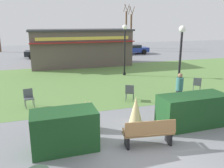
# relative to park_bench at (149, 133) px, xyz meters

# --- Properties ---
(ground_plane) EXTENTS (80.00, 80.00, 0.00)m
(ground_plane) POSITION_rel_park_bench_xyz_m (-0.20, -0.51, -0.48)
(ground_plane) COLOR slate
(lawn_patch) EXTENTS (36.00, 12.00, 0.01)m
(lawn_patch) POSITION_rel_park_bench_xyz_m (-0.20, 9.56, -0.48)
(lawn_patch) COLOR #5B8442
(lawn_patch) RESTS_ON ground_plane
(park_bench) EXTENTS (1.75, 0.74, 0.95)m
(park_bench) POSITION_rel_park_bench_xyz_m (0.00, 0.00, 0.00)
(park_bench) COLOR olive
(park_bench) RESTS_ON ground_plane
(hedge_left) EXTENTS (2.06, 1.10, 1.31)m
(hedge_left) POSITION_rel_park_bench_xyz_m (-2.66, 0.68, 0.17)
(hedge_left) COLOR #19421E
(hedge_left) RESTS_ON ground_plane
(hedge_right) EXTENTS (2.73, 1.10, 1.28)m
(hedge_right) POSITION_rel_park_bench_xyz_m (2.36, 0.94, 0.16)
(hedge_right) COLOR #19421E
(hedge_right) RESTS_ON ground_plane
(ornamental_grass_behind_left) EXTENTS (0.53, 0.53, 1.05)m
(ornamental_grass_behind_left) POSITION_rel_park_bench_xyz_m (1.77, 1.97, 0.05)
(ornamental_grass_behind_left) COLOR #D1BC7F
(ornamental_grass_behind_left) RESTS_ON ground_plane
(ornamental_grass_behind_right) EXTENTS (0.56, 0.56, 1.14)m
(ornamental_grass_behind_right) POSITION_rel_park_bench_xyz_m (0.33, 1.84, 0.09)
(ornamental_grass_behind_right) COLOR #D1BC7F
(ornamental_grass_behind_right) RESTS_ON ground_plane
(ornamental_grass_behind_center) EXTENTS (0.58, 0.58, 1.22)m
(ornamental_grass_behind_center) POSITION_rel_park_bench_xyz_m (-1.58, 1.72, 0.13)
(ornamental_grass_behind_center) COLOR #D1BC7F
(ornamental_grass_behind_center) RESTS_ON ground_plane
(ornamental_grass_behind_far) EXTENTS (0.70, 0.70, 1.17)m
(ornamental_grass_behind_far) POSITION_rel_park_bench_xyz_m (-1.71, 1.89, 0.11)
(ornamental_grass_behind_far) COLOR #D1BC7F
(ornamental_grass_behind_far) RESTS_ON ground_plane
(lamppost_mid) EXTENTS (0.36, 0.36, 3.86)m
(lamppost_mid) POSITION_rel_park_bench_xyz_m (4.12, 4.60, 1.96)
(lamppost_mid) COLOR black
(lamppost_mid) RESTS_ON ground_plane
(lamppost_far) EXTENTS (0.36, 0.36, 3.86)m
(lamppost_far) POSITION_rel_park_bench_xyz_m (3.17, 10.52, 1.96)
(lamppost_far) COLOR black
(lamppost_far) RESTS_ON ground_plane
(food_kiosk) EXTENTS (9.46, 4.04, 3.41)m
(food_kiosk) POSITION_rel_park_bench_xyz_m (0.80, 15.97, 1.23)
(food_kiosk) COLOR #594C47
(food_kiosk) RESTS_ON ground_plane
(cafe_chair_west) EXTENTS (0.51, 0.51, 0.89)m
(cafe_chair_west) POSITION_rel_park_bench_xyz_m (-3.84, 5.24, 0.05)
(cafe_chair_west) COLOR #4C5156
(cafe_chair_west) RESTS_ON ground_plane
(cafe_chair_east) EXTENTS (0.59, 0.59, 0.89)m
(cafe_chair_east) POSITION_rel_park_bench_xyz_m (1.16, 4.53, 0.05)
(cafe_chair_east) COLOR #4C5156
(cafe_chair_east) RESTS_ON ground_plane
(cafe_chair_center) EXTENTS (0.61, 0.61, 0.89)m
(cafe_chair_center) POSITION_rel_park_bench_xyz_m (5.54, 4.79, 0.05)
(cafe_chair_center) COLOR #4C5156
(cafe_chair_center) RESTS_ON ground_plane
(person_strolling) EXTENTS (0.34, 0.34, 1.69)m
(person_strolling) POSITION_rel_park_bench_xyz_m (3.08, 2.96, 0.38)
(person_strolling) COLOR #23232D
(person_strolling) RESTS_ON ground_plane
(parked_car_west_slot) EXTENTS (4.36, 2.39, 1.20)m
(parked_car_west_slot) POSITION_rel_park_bench_xyz_m (-2.47, 22.29, 0.16)
(parked_car_west_slot) COLOR black
(parked_car_west_slot) RESTS_ON ground_plane
(parked_car_center_slot) EXTENTS (4.21, 2.08, 1.20)m
(parked_car_center_slot) POSITION_rel_park_bench_xyz_m (3.10, 22.28, 0.16)
(parked_car_center_slot) COLOR silver
(parked_car_center_slot) RESTS_ON ground_plane
(parked_car_east_slot) EXTENTS (4.24, 2.14, 1.20)m
(parked_car_east_slot) POSITION_rel_park_bench_xyz_m (8.70, 22.28, 0.16)
(parked_car_east_slot) COLOR navy
(parked_car_east_slot) RESTS_ON ground_plane
(tree_right_bg) EXTENTS (0.91, 0.96, 6.24)m
(tree_right_bg) POSITION_rel_park_bench_xyz_m (10.19, 26.27, 2.28)
(tree_right_bg) COLOR brown
(tree_right_bg) RESTS_ON ground_plane
(tree_center_bg) EXTENTS (0.91, 0.96, 6.80)m
(tree_center_bg) POSITION_rel_park_bench_xyz_m (10.80, 29.79, 2.55)
(tree_center_bg) COLOR brown
(tree_center_bg) RESTS_ON ground_plane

